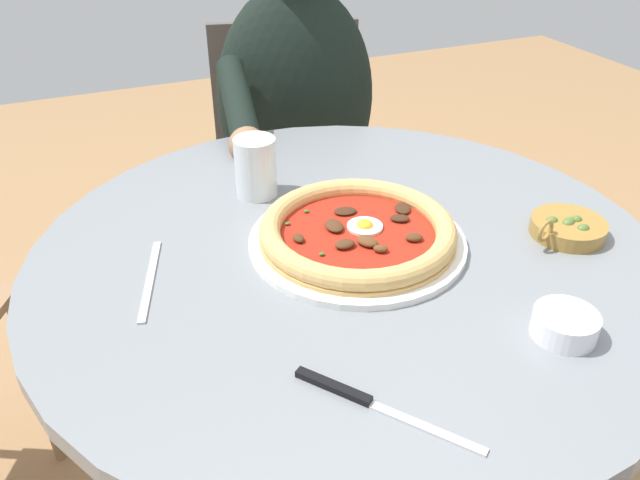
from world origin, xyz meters
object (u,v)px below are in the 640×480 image
ramekin_capers (565,324)px  olive_pan (568,227)px  diner_person (297,183)px  dining_table (345,343)px  pizza_on_plate (358,234)px  water_glass (256,171)px  fork_utensil (150,279)px  steak_knife (358,397)px  cafe_chair_diner (291,155)px

ramekin_capers → olive_pan: olive_pan is taller
diner_person → dining_table: bearing=-104.4°
ramekin_capers → pizza_on_plate: bearing=116.4°
water_glass → ramekin_capers: size_ratio=1.28×
fork_utensil → pizza_on_plate: bearing=-5.8°
ramekin_capers → olive_pan: 0.24m
steak_knife → cafe_chair_diner: cafe_chair_diner is taller
dining_table → fork_utensil: fork_utensil is taller
steak_knife → cafe_chair_diner: 1.09m
diner_person → cafe_chair_diner: (0.04, 0.14, 0.01)m
pizza_on_plate → olive_pan: olive_pan is taller
pizza_on_plate → cafe_chair_diner: (0.18, 0.75, -0.23)m
pizza_on_plate → water_glass: 0.22m
pizza_on_plate → cafe_chair_diner: bearing=76.5°
water_glass → pizza_on_plate: bearing=-67.8°
dining_table → fork_utensil: (-0.27, 0.03, 0.18)m
fork_utensil → diner_person: size_ratio=0.16×
dining_table → diner_person: diner_person is taller
steak_knife → dining_table: bearing=66.8°
water_glass → dining_table: bearing=-71.3°
pizza_on_plate → ramekin_capers: size_ratio=4.10×
olive_pan → cafe_chair_diner: bearing=97.5°
water_glass → olive_pan: bearing=-38.6°
steak_knife → ramekin_capers: size_ratio=2.32×
pizza_on_plate → olive_pan: bearing=-18.3°
steak_knife → olive_pan: olive_pan is taller
olive_pan → fork_utensil: (-0.58, 0.13, -0.01)m
ramekin_capers → olive_pan: bearing=47.7°
dining_table → pizza_on_plate: bearing=-5.2°
water_glass → olive_pan: (0.38, -0.30, -0.03)m
olive_pan → diner_person: 0.77m
ramekin_capers → steak_knife: bearing=179.4°
pizza_on_plate → water_glass: size_ratio=3.21×
dining_table → steak_knife: size_ratio=5.13×
olive_pan → cafe_chair_diner: (-0.11, 0.85, -0.23)m
steak_knife → fork_utensil: bearing=118.2°
olive_pan → fork_utensil: olive_pan is taller
pizza_on_plate → steak_knife: bearing=-115.9°
dining_table → olive_pan: (0.31, -0.10, 0.19)m
pizza_on_plate → steak_knife: size_ratio=1.76×
olive_pan → fork_utensil: size_ratio=0.74×
pizza_on_plate → dining_table: bearing=174.8°
cafe_chair_diner → water_glass: bearing=-115.7°
steak_knife → pizza_on_plate: bearing=64.1°
water_glass → ramekin_capers: 0.52m
diner_person → cafe_chair_diner: bearing=74.7°
steak_knife → olive_pan: size_ratio=1.34×
olive_pan → diner_person: bearing=101.8°
fork_utensil → cafe_chair_diner: size_ratio=0.21×
ramekin_capers → cafe_chair_diner: size_ratio=0.09×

